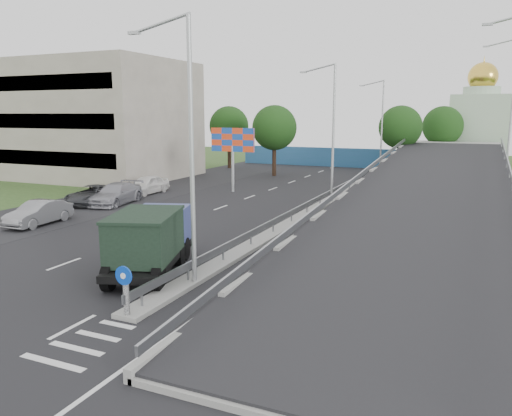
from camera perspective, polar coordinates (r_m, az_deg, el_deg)
The scene contains 23 objects.
ground at distance 15.87m, azimuth -19.56°, elevation -14.85°, with size 160.00×160.00×0.00m, color #2D4C1E.
road_surface at distance 33.61m, azimuth 0.42°, elevation -0.74°, with size 26.00×90.00×0.04m, color black.
parking_strip at distance 40.50m, azimuth -16.69°, elevation 0.78°, with size 8.00×90.00×0.05m, color black.
median at distance 36.28m, azimuth 7.31°, elevation 0.19°, with size 1.00×44.00×0.20m, color gray.
overpass_ramp at distance 34.66m, azimuth 19.33°, elevation 1.94°, with size 10.00×50.00×3.50m.
median_guardrail at distance 36.17m, azimuth 7.33°, elevation 1.20°, with size 0.09×44.00×0.71m.
sign_bollard at distance 16.98m, azimuth -14.69°, elevation -9.09°, with size 0.64×0.23×1.67m.
lamp_post_near at distance 19.08m, azimuth -7.90°, elevation 7.99°, with size 2.74×0.18×10.08m.
lamp_post_mid at distance 37.58m, azimuth 8.57°, elevation 9.28°, with size 2.74×0.18×10.08m.
lamp_post_far at distance 57.10m, azimuth 14.03°, elevation 9.54°, with size 2.74×0.18×10.08m.
beige_building at distance 58.25m, azimuth -19.89°, elevation 9.43°, with size 24.00×14.00×12.00m, color gray.
blue_wall at distance 64.02m, azimuth 11.16°, elevation 5.62°, with size 30.00×0.50×2.40m, color #286493.
church at distance 70.21m, azimuth 24.13°, elevation 8.69°, with size 7.00×7.00×13.80m.
billboard at distance 42.80m, azimuth -2.68°, elevation 7.37°, with size 4.00×0.24×5.50m.
tree_left_mid at distance 54.11m, azimuth 2.12°, elevation 9.13°, with size 4.80×4.80×7.60m.
tree_median_far at distance 58.79m, azimuth 16.18°, elevation 8.85°, with size 4.80×4.80×7.60m.
tree_left_far at distance 61.98m, azimuth -3.10°, elevation 9.33°, with size 4.80×4.80×7.60m.
tree_ramp_far at distance 65.35m, azimuth 20.56°, elevation 8.74°, with size 4.80×4.80×7.60m.
dump_truck at distance 21.63m, azimuth -11.92°, elevation -3.34°, with size 4.13×6.60×2.74m.
parked_car_b at distance 33.11m, azimuth -23.58°, elevation -0.52°, with size 1.56×4.48×1.48m, color gray.
parked_car_c at distance 39.35m, azimuth -18.18°, elevation 1.45°, with size 2.32×5.04×1.40m, color #303235.
parked_car_d at distance 38.69m, azimuth -15.74°, elevation 1.55°, with size 2.19×5.38×1.56m, color #93939B.
parked_car_e at distance 43.06m, azimuth -12.37°, elevation 2.60°, with size 1.85×4.59×1.56m, color white.
Camera 1 is at (10.15, -10.20, 6.69)m, focal length 35.00 mm.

